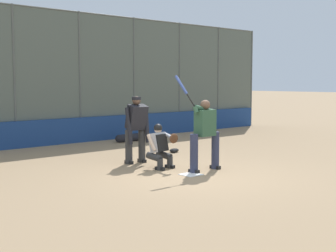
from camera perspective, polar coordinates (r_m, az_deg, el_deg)
name	(u,v)px	position (r m, az deg, el deg)	size (l,w,h in m)	color
ground_plane	(191,175)	(10.87, 2.81, -5.95)	(160.00, 160.00, 0.00)	#9E7F5B
home_plate_marker	(191,174)	(10.87, 2.81, -5.92)	(0.43, 0.43, 0.01)	white
backstop_fence	(49,74)	(16.29, -14.35, 6.10)	(21.69, 0.08, 4.59)	#515651
padding_wall	(51,132)	(16.29, -14.03, -0.74)	(21.17, 0.18, 0.87)	navy
bleachers_beyond	(0,130)	(17.97, -19.84, -0.51)	(15.12, 1.95, 1.16)	slate
batter_at_plate	(205,132)	(11.23, 4.49, -0.77)	(1.10, 0.61, 2.30)	#2D334C
catcher_behind_plate	(160,145)	(11.55, -0.93, -2.39)	(0.62, 0.72, 1.11)	#333333
umpire_home	(136,127)	(12.27, -3.89, -0.17)	(0.72, 0.46, 1.76)	#333333
fielding_glove_on_dirt	(174,150)	(14.22, 0.75, -3.00)	(0.33, 0.25, 0.12)	black
equipment_bag_dugout_side	(128,138)	(16.80, -4.85, -1.44)	(1.09, 0.28, 0.28)	black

